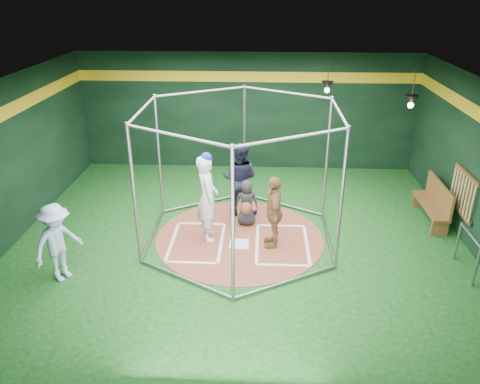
{
  "coord_description": "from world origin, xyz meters",
  "views": [
    {
      "loc": [
        0.48,
        -9.25,
        5.33
      ],
      "look_at": [
        0.0,
        0.1,
        1.1
      ],
      "focal_mm": 35.0,
      "sensor_mm": 36.0,
      "label": 1
    }
  ],
  "objects_px": {
    "dugout_bench": "(434,202)",
    "umpire": "(240,179)",
    "batter_figure": "(207,197)",
    "visitor_leopard": "(274,212)"
  },
  "relations": [
    {
      "from": "umpire",
      "to": "dugout_bench",
      "type": "xyz_separation_m",
      "value": [
        4.69,
        -0.15,
        -0.43
      ]
    },
    {
      "from": "batter_figure",
      "to": "visitor_leopard",
      "type": "height_order",
      "value": "batter_figure"
    },
    {
      "from": "visitor_leopard",
      "to": "batter_figure",
      "type": "bearing_deg",
      "value": -102.45
    },
    {
      "from": "dugout_bench",
      "to": "umpire",
      "type": "bearing_deg",
      "value": 178.2
    },
    {
      "from": "umpire",
      "to": "dugout_bench",
      "type": "height_order",
      "value": "umpire"
    },
    {
      "from": "batter_figure",
      "to": "visitor_leopard",
      "type": "bearing_deg",
      "value": -9.76
    },
    {
      "from": "umpire",
      "to": "batter_figure",
      "type": "bearing_deg",
      "value": 74.53
    },
    {
      "from": "visitor_leopard",
      "to": "dugout_bench",
      "type": "height_order",
      "value": "visitor_leopard"
    },
    {
      "from": "umpire",
      "to": "dugout_bench",
      "type": "relative_size",
      "value": 1.09
    },
    {
      "from": "batter_figure",
      "to": "visitor_leopard",
      "type": "xyz_separation_m",
      "value": [
        1.45,
        -0.25,
        -0.2
      ]
    }
  ]
}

